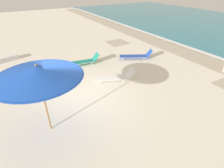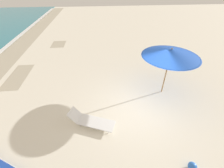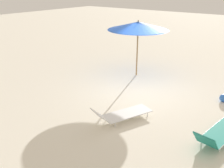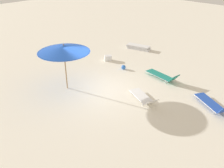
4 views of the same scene
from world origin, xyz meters
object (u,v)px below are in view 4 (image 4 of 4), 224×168
(sun_lounger_under_umbrella, at_px, (162,76))
(cooler_box, at_px, (108,58))
(lounger_stack, at_px, (139,47))
(beach_ball, at_px, (123,67))
(beach_umbrella, at_px, (64,49))
(sun_lounger_near_water_left, at_px, (212,104))
(sun_lounger_beside_umbrella, at_px, (143,97))

(sun_lounger_under_umbrella, relative_size, cooler_box, 3.75)
(lounger_stack, distance_m, beach_ball, 4.09)
(beach_ball, relative_size, cooler_box, 0.47)
(cooler_box, bearing_deg, beach_ball, 115.85)
(beach_umbrella, distance_m, lounger_stack, 8.22)
(beach_umbrella, distance_m, sun_lounger_near_water_left, 7.98)
(sun_lounger_beside_umbrella, relative_size, sun_lounger_near_water_left, 0.95)
(sun_lounger_near_water_left, xyz_separation_m, beach_ball, (-0.38, -6.19, -0.07))
(beach_umbrella, relative_size, sun_lounger_beside_umbrella, 1.32)
(lounger_stack, distance_m, cooler_box, 3.34)
(lounger_stack, bearing_deg, sun_lounger_near_water_left, 47.97)
(beach_umbrella, height_order, sun_lounger_under_umbrella, beach_umbrella)
(sun_lounger_near_water_left, relative_size, cooler_box, 3.59)
(cooler_box, bearing_deg, sun_lounger_beside_umbrella, 100.60)
(sun_lounger_under_umbrella, bearing_deg, sun_lounger_beside_umbrella, 23.33)
(sun_lounger_near_water_left, bearing_deg, sun_lounger_under_umbrella, -76.07)
(beach_umbrella, relative_size, lounger_stack, 1.37)
(sun_lounger_under_umbrella, distance_m, cooler_box, 4.42)
(beach_umbrella, height_order, cooler_box, beach_umbrella)
(sun_lounger_under_umbrella, relative_size, sun_lounger_near_water_left, 1.04)
(beach_umbrella, bearing_deg, sun_lounger_beside_umbrella, 115.85)
(sun_lounger_under_umbrella, xyz_separation_m, sun_lounger_near_water_left, (0.95, 3.57, 0.00))
(lounger_stack, distance_m, sun_lounger_under_umbrella, 5.36)
(beach_umbrella, xyz_separation_m, sun_lounger_under_umbrella, (-4.71, 3.16, -2.11))
(beach_ball, xyz_separation_m, cooler_box, (-0.36, -1.79, 0.04))
(lounger_stack, xyz_separation_m, cooler_box, (3.34, -0.06, 0.02))
(beach_umbrella, distance_m, beach_ball, 4.70)
(lounger_stack, bearing_deg, beach_umbrella, -6.05)
(beach_umbrella, relative_size, cooler_box, 4.52)
(beach_umbrella, height_order, sun_lounger_near_water_left, beach_umbrella)
(sun_lounger_beside_umbrella, bearing_deg, beach_ball, -101.24)
(sun_lounger_beside_umbrella, height_order, sun_lounger_near_water_left, sun_lounger_near_water_left)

